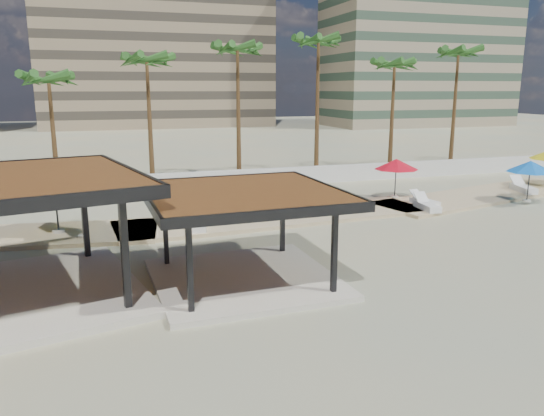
{
  "coord_description": "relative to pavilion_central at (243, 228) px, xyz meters",
  "views": [
    {
      "loc": [
        -6.36,
        -17.71,
        6.47
      ],
      "look_at": [
        0.61,
        3.58,
        1.4
      ],
      "focal_mm": 35.0,
      "sensor_mm": 36.0,
      "label": 1
    }
  ],
  "objects": [
    {
      "name": "building_east",
      "position": [
        49.93,
        67.07,
        15.36
      ],
      "size": [
        32.0,
        15.0,
        36.4
      ],
      "color": "gray",
      "rests_on": "ground"
    },
    {
      "name": "lounger_a",
      "position": [
        -0.38,
        6.92,
        -1.54
      ],
      "size": [
        0.83,
        2.09,
        0.77
      ],
      "rotation": [
        0.0,
        0.0,
        1.49
      ],
      "color": "white",
      "rests_on": "promenade"
    },
    {
      "name": "promenade",
      "position": [
        3.93,
        8.74,
        -1.85
      ],
      "size": [
        44.45,
        7.97,
        0.24
      ],
      "color": "#C6B284",
      "rests_on": "ground"
    },
    {
      "name": "palm_g",
      "position": [
        16.93,
        19.27,
        6.0
      ],
      "size": [
        3.0,
        3.0,
        9.05
      ],
      "color": "brown",
      "rests_on": "ground"
    },
    {
      "name": "palm_e",
      "position": [
        4.93,
        19.47,
        6.79
      ],
      "size": [
        3.0,
        3.0,
        9.9
      ],
      "color": "brown",
      "rests_on": "ground"
    },
    {
      "name": "umbrella_b",
      "position": [
        -6.39,
        8.02,
        0.63
      ],
      "size": [
        3.26,
        3.26,
        2.74
      ],
      "rotation": [
        0.0,
        0.0,
        0.06
      ],
      "color": "beige",
      "rests_on": "promenade"
    },
    {
      "name": "umbrella_c",
      "position": [
        12.01,
        10.27,
        0.23
      ],
      "size": [
        3.31,
        3.31,
        2.28
      ],
      "rotation": [
        0.0,
        0.0,
        0.37
      ],
      "color": "beige",
      "rests_on": "promenade"
    },
    {
      "name": "pavilion_central",
      "position": [
        0.0,
        0.0,
        0.0
      ],
      "size": [
        6.47,
        6.47,
        3.19
      ],
      "rotation": [
        0.0,
        0.0,
        0.03
      ],
      "color": "beige",
      "rests_on": "ground"
    },
    {
      "name": "building_mid",
      "position": [
        5.93,
        79.07,
        12.36
      ],
      "size": [
        38.0,
        16.0,
        30.4
      ],
      "color": "#847259",
      "rests_on": "ground"
    },
    {
      "name": "umbrella_d",
      "position": [
        18.53,
        6.87,
        0.27
      ],
      "size": [
        3.2,
        3.2,
        2.33
      ],
      "rotation": [
        0.0,
        0.0,
        0.26
      ],
      "color": "beige",
      "rests_on": "promenade"
    },
    {
      "name": "lounger_c",
      "position": [
        12.46,
        7.92,
        -1.55
      ],
      "size": [
        0.91,
        1.98,
        0.72
      ],
      "rotation": [
        0.0,
        0.0,
        1.73
      ],
      "color": "white",
      "rests_on": "promenade"
    },
    {
      "name": "lounger_b",
      "position": [
        11.94,
        6.92,
        -1.54
      ],
      "size": [
        0.93,
        2.13,
        0.78
      ],
      "rotation": [
        0.0,
        0.0,
        1.44
      ],
      "color": "white",
      "rests_on": "promenade"
    },
    {
      "name": "ground",
      "position": [
        1.93,
        1.07,
        -1.91
      ],
      "size": [
        200.0,
        200.0,
        0.0
      ],
      "primitive_type": "plane",
      "color": "tan",
      "rests_on": "ground"
    },
    {
      "name": "pavilion_west",
      "position": [
        -7.25,
        0.59,
        0.44
      ],
      "size": [
        9.2,
        9.2,
        3.93
      ],
      "rotation": [
        0.0,
        0.0,
        0.21
      ],
      "color": "beige",
      "rests_on": "ground"
    },
    {
      "name": "umbrella_f",
      "position": [
        -5.32,
        6.87,
        0.31
      ],
      "size": [
        3.03,
        3.03,
        2.37
      ],
      "rotation": [
        0.0,
        0.0,
        -0.15
      ],
      "color": "beige",
      "rests_on": "promenade"
    },
    {
      "name": "palm_c",
      "position": [
        -7.07,
        19.17,
        4.89
      ],
      "size": [
        3.0,
        3.0,
        7.88
      ],
      "color": "brown",
      "rests_on": "ground"
    },
    {
      "name": "palm_f",
      "position": [
        10.93,
        19.67,
        7.41
      ],
      "size": [
        3.0,
        3.0,
        10.57
      ],
      "color": "brown",
      "rests_on": "ground"
    },
    {
      "name": "palm_d",
      "position": [
        -1.07,
        19.97,
        6.05
      ],
      "size": [
        3.0,
        3.0,
        9.11
      ],
      "color": "brown",
      "rests_on": "ground"
    },
    {
      "name": "lounger_d",
      "position": [
        20.59,
        9.4,
        -1.52
      ],
      "size": [
        1.32,
        2.42,
        0.87
      ],
      "rotation": [
        0.0,
        0.0,
        1.3
      ],
      "color": "white",
      "rests_on": "promenade"
    },
    {
      "name": "palm_h",
      "position": [
        22.93,
        19.87,
        6.93
      ],
      "size": [
        3.0,
        3.0,
        10.05
      ],
      "color": "brown",
      "rests_on": "ground"
    },
    {
      "name": "boundary_wall",
      "position": [
        1.93,
        17.07,
        -1.31
      ],
      "size": [
        56.0,
        0.3,
        1.2
      ],
      "primitive_type": "cube",
      "color": "silver",
      "rests_on": "ground"
    }
  ]
}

